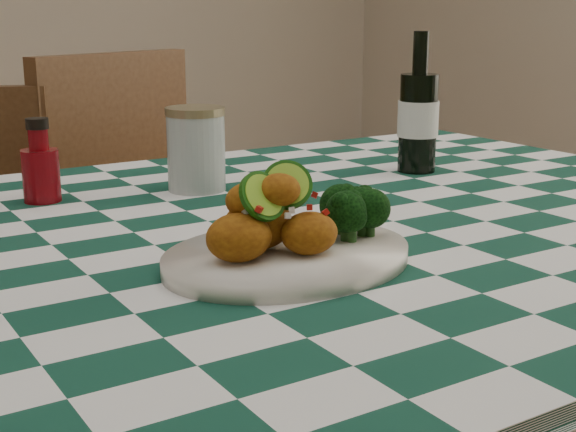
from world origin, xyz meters
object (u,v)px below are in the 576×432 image
wooden_chair_right (183,272)px  mason_jar (196,149)px  fried_chicken_pile (275,213)px  beer_bottle (419,103)px  ketchup_bottle (40,160)px  plate (288,257)px

wooden_chair_right → mason_jar: bearing=-133.4°
fried_chicken_pile → mason_jar: (0.10, 0.39, 0.00)m
fried_chicken_pile → beer_bottle: bearing=34.0°
ketchup_bottle → mason_jar: (0.22, -0.05, 0.00)m
mason_jar → ketchup_bottle: bearing=167.0°
fried_chicken_pile → mason_jar: size_ratio=1.04×
fried_chicken_pile → beer_bottle: beer_bottle is taller
plate → fried_chicken_pile: 0.05m
fried_chicken_pile → wooden_chair_right: 0.99m
plate → fried_chicken_pile: size_ratio=2.17×
ketchup_bottle → beer_bottle: 0.62m
plate → fried_chicken_pile: fried_chicken_pile is taller
mason_jar → beer_bottle: size_ratio=0.54×
ketchup_bottle → beer_bottle: (0.60, -0.12, 0.06)m
ketchup_bottle → mason_jar: mason_jar is taller
ketchup_bottle → beer_bottle: beer_bottle is taller
plate → ketchup_bottle: size_ratio=2.38×
fried_chicken_pile → ketchup_bottle: (-0.12, 0.44, 0.00)m
ketchup_bottle → mason_jar: 0.23m
beer_bottle → plate: bearing=-145.1°
plate → ketchup_bottle: 0.47m
plate → beer_bottle: bearing=34.9°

